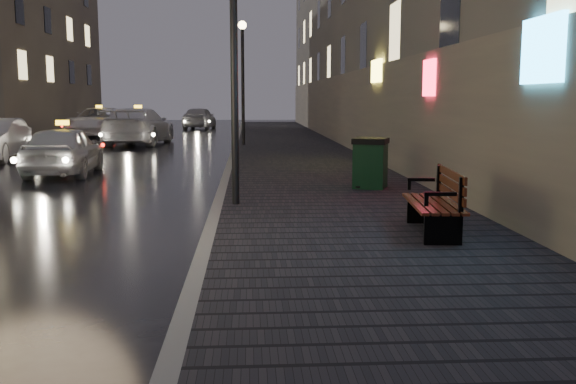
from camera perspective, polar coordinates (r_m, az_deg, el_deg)
name	(u,v)px	position (r m, az deg, el deg)	size (l,w,h in m)	color
ground	(33,321)	(6.84, -21.71, -10.58)	(120.00, 120.00, 0.00)	black
sidewalk	(292,148)	(27.28, 0.32, 3.95)	(4.60, 58.00, 0.15)	black
curb	(235,148)	(27.23, -4.74, 3.91)	(0.20, 58.00, 0.15)	slate
curb_far	(20,149)	(28.84, -22.74, 3.54)	(0.20, 58.00, 0.15)	slate
building_near	(353,6)	(31.83, 5.84, 16.12)	(1.80, 50.00, 13.00)	#605B54
building_far_c	(17,48)	(47.89, -22.95, 11.67)	(6.00, 22.00, 11.00)	#6B6051
lamp_near	(234,25)	(12.22, -4.85, 14.59)	(0.36, 0.36, 5.28)	black
lamp_far	(243,67)	(28.17, -4.05, 11.01)	(0.36, 0.36, 5.28)	black
bench	(438,201)	(9.78, 13.19, -0.82)	(0.82, 1.93, 0.96)	black
trash_bin	(370,163)	(14.53, 7.33, 2.60)	(0.95, 0.95, 1.12)	black
taxi_near	(64,150)	(19.20, -19.31, 3.53)	(1.66, 4.13, 1.41)	silver
taxi_mid	(139,126)	(31.23, -13.14, 5.72)	(2.39, 5.89, 1.71)	white
taxi_far	(100,122)	(38.46, -16.40, 5.99)	(2.73, 5.91, 1.64)	white
car_far	(199,118)	(46.34, -7.88, 6.54)	(1.86, 4.61, 1.57)	#99989F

